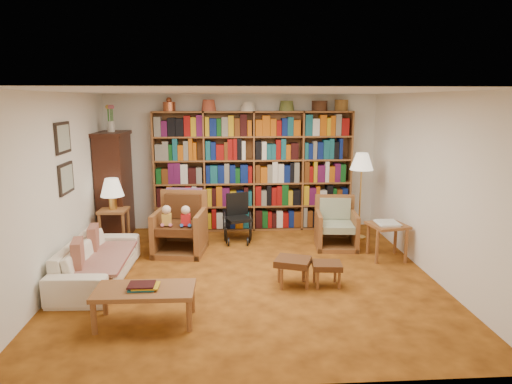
{
  "coord_description": "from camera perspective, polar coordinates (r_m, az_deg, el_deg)",
  "views": [
    {
      "loc": [
        -0.29,
        -5.97,
        2.4
      ],
      "look_at": [
        0.13,
        0.6,
        1.06
      ],
      "focal_mm": 32.0,
      "sensor_mm": 36.0,
      "label": 1
    }
  ],
  "objects": [
    {
      "name": "floor_lamp",
      "position": [
        8.03,
        13.08,
        3.31
      ],
      "size": [
        0.4,
        0.4,
        1.51
      ],
      "color": "gold",
      "rests_on": "floor"
    },
    {
      "name": "wall_right",
      "position": [
        6.69,
        21.03,
        0.8
      ],
      "size": [
        0.0,
        5.0,
        5.0
      ],
      "primitive_type": "plane",
      "rotation": [
        1.57,
        0.0,
        -1.57
      ],
      "color": "white",
      "rests_on": "floor"
    },
    {
      "name": "table_lamp",
      "position": [
        7.72,
        -17.55,
        0.43
      ],
      "size": [
        0.37,
        0.37,
        0.51
      ],
      "color": "gold",
      "rests_on": "side_table_lamp"
    },
    {
      "name": "ceiling",
      "position": [
        5.98,
        -0.93,
        12.42
      ],
      "size": [
        5.0,
        5.0,
        0.0
      ],
      "primitive_type": "plane",
      "rotation": [
        3.14,
        0.0,
        0.0
      ],
      "color": "silver",
      "rests_on": "wall_back"
    },
    {
      "name": "footstool_a",
      "position": [
        6.03,
        4.64,
        -8.91
      ],
      "size": [
        0.54,
        0.5,
        0.37
      ],
      "color": "#4F2C15",
      "rests_on": "floor"
    },
    {
      "name": "cushion_left",
      "position": [
        6.86,
        -19.62,
        -5.75
      ],
      "size": [
        0.17,
        0.38,
        0.36
      ],
      "primitive_type": "cube",
      "rotation": [
        0.0,
        0.0,
        0.14
      ],
      "color": "maroon",
      "rests_on": "sofa"
    },
    {
      "name": "floor",
      "position": [
        6.44,
        -0.86,
        -10.41
      ],
      "size": [
        5.0,
        5.0,
        0.0
      ],
      "primitive_type": "plane",
      "color": "#AC5F1A",
      "rests_on": "ground"
    },
    {
      "name": "sofa_throw",
      "position": [
        6.53,
        -18.83,
        -7.93
      ],
      "size": [
        0.74,
        1.36,
        0.04
      ],
      "primitive_type": "cube",
      "rotation": [
        0.0,
        0.0,
        0.01
      ],
      "color": "#C7B391",
      "rests_on": "sofa"
    },
    {
      "name": "wall_front",
      "position": [
        3.67,
        1.04,
        -6.82
      ],
      "size": [
        5.0,
        0.0,
        5.0
      ],
      "primitive_type": "plane",
      "rotation": [
        -1.57,
        0.0,
        0.0
      ],
      "color": "white",
      "rests_on": "floor"
    },
    {
      "name": "armchair_leather",
      "position": [
        7.43,
        -9.44,
        -4.32
      ],
      "size": [
        0.88,
        0.91,
        0.98
      ],
      "color": "brown",
      "rests_on": "floor"
    },
    {
      "name": "armchair_sage",
      "position": [
        7.72,
        9.85,
        -4.39
      ],
      "size": [
        0.73,
        0.75,
        0.82
      ],
      "color": "brown",
      "rests_on": "floor"
    },
    {
      "name": "bookshelf",
      "position": [
        8.4,
        -0.31,
        3.06
      ],
      "size": [
        3.6,
        0.3,
        2.42
      ],
      "color": "brown",
      "rests_on": "floor"
    },
    {
      "name": "sofa",
      "position": [
        6.56,
        -19.24,
        -8.15
      ],
      "size": [
        1.89,
        0.8,
        0.54
      ],
      "primitive_type": "imported",
      "rotation": [
        0.0,
        0.0,
        1.53
      ],
      "color": "white",
      "rests_on": "floor"
    },
    {
      "name": "wall_back",
      "position": [
        8.55,
        -1.72,
        3.74
      ],
      "size": [
        5.0,
        0.0,
        5.0
      ],
      "primitive_type": "plane",
      "rotation": [
        1.57,
        0.0,
        0.0
      ],
      "color": "white",
      "rests_on": "floor"
    },
    {
      "name": "side_table_lamp",
      "position": [
        7.83,
        -17.33,
        -3.2
      ],
      "size": [
        0.46,
        0.46,
        0.65
      ],
      "color": "brown",
      "rests_on": "floor"
    },
    {
      "name": "footstool_b",
      "position": [
        6.09,
        8.85,
        -9.25
      ],
      "size": [
        0.4,
        0.35,
        0.32
      ],
      "color": "#4F2C15",
      "rests_on": "floor"
    },
    {
      "name": "curio_cabinet",
      "position": [
        8.34,
        -17.27,
        0.96
      ],
      "size": [
        0.5,
        0.95,
        2.4
      ],
      "color": "#35170E",
      "rests_on": "floor"
    },
    {
      "name": "side_table_papers",
      "position": [
        7.25,
        16.09,
        -4.52
      ],
      "size": [
        0.62,
        0.62,
        0.58
      ],
      "color": "brown",
      "rests_on": "floor"
    },
    {
      "name": "wall_left",
      "position": [
        6.47,
        -23.59,
        0.26
      ],
      "size": [
        0.0,
        5.0,
        5.0
      ],
      "primitive_type": "plane",
      "rotation": [
        1.57,
        0.0,
        1.57
      ],
      "color": "white",
      "rests_on": "floor"
    },
    {
      "name": "coffee_table",
      "position": [
        5.2,
        -13.74,
        -12.11
      ],
      "size": [
        1.08,
        0.55,
        0.45
      ],
      "color": "brown",
      "rests_on": "floor"
    },
    {
      "name": "framed_pictures",
      "position": [
        6.69,
        -22.82,
        3.91
      ],
      "size": [
        0.03,
        0.52,
        0.97
      ],
      "color": "black",
      "rests_on": "wall_left"
    },
    {
      "name": "cushion_right",
      "position": [
        6.22,
        -21.37,
        -7.63
      ],
      "size": [
        0.19,
        0.39,
        0.38
      ],
      "primitive_type": "cube",
      "rotation": [
        0.0,
        0.0,
        0.19
      ],
      "color": "maroon",
      "rests_on": "sofa"
    },
    {
      "name": "wheelchair",
      "position": [
        7.9,
        -2.33,
        -3.43
      ],
      "size": [
        0.51,
        0.65,
        0.82
      ],
      "color": "black",
      "rests_on": "floor"
    }
  ]
}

